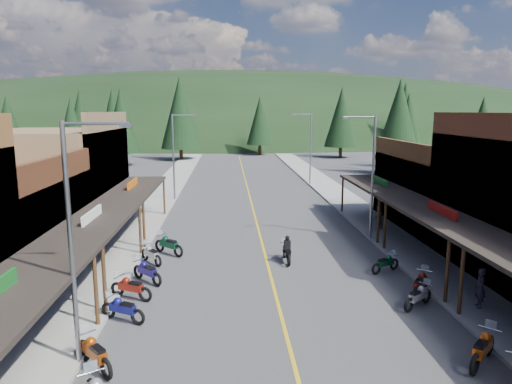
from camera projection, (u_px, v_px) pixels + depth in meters
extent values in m
plane|color=#38383A|center=(274.00, 289.00, 21.45)|extent=(220.00, 220.00, 0.00)
cube|color=gold|center=(252.00, 204.00, 41.10)|extent=(0.15, 90.00, 0.01)
cube|color=gray|center=(154.00, 204.00, 40.55)|extent=(3.40, 94.00, 0.15)
cube|color=gray|center=(347.00, 202.00, 41.62)|extent=(3.40, 94.00, 0.15)
cylinder|color=#472D19|center=(96.00, 291.00, 17.40)|extent=(0.16, 0.16, 3.00)
cube|color=#3F2111|center=(61.00, 220.00, 21.95)|extent=(0.30, 9.00, 6.20)
cube|color=black|center=(92.00, 221.00, 22.06)|extent=(3.20, 9.00, 0.18)
cylinder|color=#472D19|center=(104.00, 279.00, 18.58)|extent=(0.16, 0.16, 3.00)
cylinder|color=#472D19|center=(140.00, 230.00, 26.25)|extent=(0.16, 0.16, 3.00)
cube|color=silver|center=(92.00, 217.00, 22.02)|extent=(0.12, 3.00, 0.70)
cube|color=brown|center=(54.00, 182.00, 31.08)|extent=(8.00, 10.20, 7.00)
cube|color=brown|center=(110.00, 173.00, 31.21)|extent=(0.30, 10.20, 8.20)
cube|color=black|center=(133.00, 188.00, 31.49)|extent=(3.20, 10.20, 0.18)
cylinder|color=#472D19|center=(144.00, 225.00, 27.43)|extent=(0.16, 0.16, 3.00)
cylinder|color=#472D19|center=(164.00, 197.00, 36.27)|extent=(0.16, 0.16, 3.00)
cube|color=#CC590C|center=(133.00, 185.00, 31.46)|extent=(0.12, 3.00, 0.70)
cylinder|color=#472D19|center=(461.00, 282.00, 18.29)|extent=(0.16, 0.16, 3.00)
cube|color=#562B19|center=(471.00, 195.00, 23.02)|extent=(0.30, 9.00, 8.20)
cube|color=black|center=(442.00, 216.00, 23.13)|extent=(3.20, 9.00, 0.18)
cylinder|color=#472D19|center=(447.00, 272.00, 19.47)|extent=(0.16, 0.16, 3.00)
cylinder|color=#472D19|center=(385.00, 226.00, 27.13)|extent=(0.16, 0.16, 3.00)
cube|color=#B2140F|center=(442.00, 212.00, 23.09)|extent=(0.12, 3.00, 0.70)
cube|color=#4C2D16|center=(451.00, 192.00, 32.97)|extent=(8.00, 10.20, 5.00)
cube|color=#4C2D16|center=(399.00, 184.00, 32.63)|extent=(0.30, 10.20, 6.20)
cube|color=black|center=(379.00, 186.00, 32.56)|extent=(3.20, 10.20, 0.18)
cylinder|color=#472D19|center=(378.00, 221.00, 28.31)|extent=(0.16, 0.16, 3.00)
cylinder|color=#472D19|center=(342.00, 195.00, 37.15)|extent=(0.16, 0.16, 3.00)
cube|color=#14591E|center=(380.00, 183.00, 32.52)|extent=(0.12, 3.00, 0.70)
cylinder|color=gray|center=(71.00, 248.00, 14.42)|extent=(0.16, 0.16, 8.00)
cylinder|color=gray|center=(96.00, 124.00, 13.79)|extent=(2.00, 0.10, 0.10)
cube|color=gray|center=(126.00, 125.00, 13.86)|extent=(0.35, 0.18, 0.12)
cylinder|color=gray|center=(173.00, 158.00, 41.93)|extent=(0.16, 0.16, 8.00)
cylinder|color=gray|center=(183.00, 115.00, 41.30)|extent=(2.00, 0.10, 0.10)
cube|color=gray|center=(193.00, 116.00, 41.37)|extent=(0.35, 0.18, 0.12)
cylinder|color=gray|center=(373.00, 179.00, 29.04)|extent=(0.16, 0.16, 8.00)
cylinder|color=gray|center=(360.00, 117.00, 28.30)|extent=(2.00, 0.10, 0.10)
cube|color=gray|center=(345.00, 118.00, 28.25)|extent=(0.35, 0.18, 0.12)
cylinder|color=gray|center=(311.00, 150.00, 50.66)|extent=(0.16, 0.16, 8.00)
cylinder|color=gray|center=(302.00, 114.00, 49.91)|extent=(2.00, 0.10, 0.10)
cube|color=gray|center=(294.00, 115.00, 49.86)|extent=(0.35, 0.18, 0.12)
ellipsoid|color=black|center=(234.00, 136.00, 154.09)|extent=(310.00, 140.00, 60.00)
cylinder|color=black|center=(11.00, 153.00, 79.73)|extent=(0.60, 0.60, 2.00)
cone|color=black|center=(8.00, 121.00, 78.77)|extent=(5.04, 5.04, 9.00)
cylinder|color=black|center=(115.00, 149.00, 88.58)|extent=(0.60, 0.60, 2.00)
cone|color=black|center=(113.00, 116.00, 87.48)|extent=(5.88, 5.88, 10.50)
cylinder|color=black|center=(181.00, 154.00, 77.65)|extent=(0.60, 0.60, 2.00)
cone|color=black|center=(180.00, 112.00, 76.42)|extent=(6.72, 6.72, 12.00)
cylinder|color=black|center=(260.00, 150.00, 86.37)|extent=(0.60, 0.60, 2.00)
cone|color=black|center=(260.00, 120.00, 85.40)|extent=(5.04, 5.04, 9.00)
cylinder|color=black|center=(340.00, 152.00, 81.33)|extent=(0.60, 0.60, 2.00)
cone|color=black|center=(342.00, 117.00, 80.23)|extent=(5.88, 5.88, 10.50)
cylinder|color=black|center=(403.00, 146.00, 94.10)|extent=(0.60, 0.60, 2.00)
cone|color=black|center=(404.00, 112.00, 92.87)|extent=(6.72, 6.72, 12.00)
cylinder|color=black|center=(480.00, 149.00, 86.98)|extent=(0.60, 0.60, 2.00)
cone|color=black|center=(482.00, 120.00, 86.01)|extent=(5.04, 5.04, 9.00)
cylinder|color=black|center=(83.00, 147.00, 93.98)|extent=(0.60, 0.60, 2.00)
cone|color=black|center=(80.00, 116.00, 92.88)|extent=(5.88, 5.88, 10.50)
cylinder|color=black|center=(75.00, 168.00, 59.22)|extent=(0.60, 0.60, 2.00)
cone|color=black|center=(72.00, 129.00, 58.35)|extent=(4.48, 4.48, 8.00)
cylinder|color=black|center=(406.00, 161.00, 66.96)|extent=(0.60, 0.60, 2.00)
cone|color=black|center=(408.00, 124.00, 66.01)|extent=(4.93, 4.93, 8.80)
cylinder|color=black|center=(123.00, 159.00, 69.30)|extent=(0.60, 0.60, 2.00)
cone|color=black|center=(121.00, 121.00, 68.27)|extent=(5.38, 5.38, 9.60)
cylinder|color=black|center=(396.00, 167.00, 59.84)|extent=(0.60, 0.60, 2.00)
cone|color=black|center=(399.00, 119.00, 58.75)|extent=(5.82, 5.82, 10.40)
imported|color=#2B2334|center=(480.00, 288.00, 18.99)|extent=(0.52, 0.70, 1.73)
imported|color=brown|center=(378.00, 217.00, 31.47)|extent=(0.97, 0.89, 1.74)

